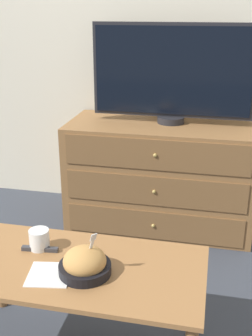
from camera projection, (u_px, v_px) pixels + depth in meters
ground_plane at (150, 202)px, 3.26m from camera, size 12.00×12.00×0.00m
wall_back at (155, 25)px, 2.81m from camera, size 12.00×0.05×2.60m
dresser at (160, 175)px, 2.83m from camera, size 1.22×0.56×0.71m
tv at (173, 73)px, 2.62m from camera, size 1.01×0.18×0.62m
coffee_table at (76, 278)px, 1.71m from camera, size 1.04×0.51×0.45m
takeout_bowl at (85, 264)px, 1.62m from camera, size 0.20×0.20×0.18m
drink_cup at (39, 240)px, 1.79m from camera, size 0.09×0.09×0.09m
napkin at (49, 274)px, 1.62m from camera, size 0.19×0.19×0.00m
remote_control at (40, 249)px, 1.78m from camera, size 0.16×0.04×0.02m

